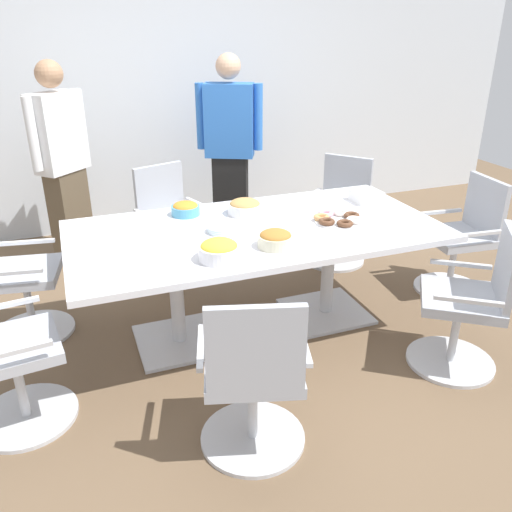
% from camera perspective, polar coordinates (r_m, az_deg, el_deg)
% --- Properties ---
extents(ground_plane, '(10.00, 10.00, 0.01)m').
position_cam_1_polar(ground_plane, '(3.75, 0.00, -7.74)').
color(ground_plane, brown).
extents(back_wall, '(8.00, 0.10, 2.80)m').
position_cam_1_polar(back_wall, '(5.53, -9.25, 17.90)').
color(back_wall, silver).
rests_on(back_wall, ground).
extents(conference_table, '(2.40, 1.20, 0.75)m').
position_cam_1_polar(conference_table, '(3.46, 0.00, 1.13)').
color(conference_table, silver).
rests_on(conference_table, ground).
extents(office_chair_0, '(0.76, 0.76, 0.91)m').
position_cam_1_polar(office_chair_0, '(4.69, 8.99, 4.30)').
color(office_chair_0, silver).
rests_on(office_chair_0, ground).
extents(office_chair_1, '(0.68, 0.68, 0.91)m').
position_cam_1_polar(office_chair_1, '(4.42, -9.22, 3.03)').
color(office_chair_1, silver).
rests_on(office_chair_1, ground).
extents(office_chair_2, '(0.62, 0.62, 0.91)m').
position_cam_1_polar(office_chair_2, '(3.83, -24.68, -2.48)').
color(office_chair_2, silver).
rests_on(office_chair_2, ground).
extents(office_chair_3, '(0.60, 0.60, 0.91)m').
position_cam_1_polar(office_chair_3, '(3.02, -25.91, -10.04)').
color(office_chair_3, silver).
rests_on(office_chair_3, ground).
extents(office_chair_4, '(0.67, 0.67, 0.91)m').
position_cam_1_polar(office_chair_4, '(2.58, -0.29, -13.55)').
color(office_chair_4, silver).
rests_on(office_chair_4, ground).
extents(office_chair_5, '(0.75, 0.75, 0.91)m').
position_cam_1_polar(office_chair_5, '(3.41, 22.17, -5.27)').
color(office_chair_5, silver).
rests_on(office_chair_5, ground).
extents(office_chair_6, '(0.59, 0.59, 0.91)m').
position_cam_1_polar(office_chair_6, '(4.38, 21.49, 1.37)').
color(office_chair_6, silver).
rests_on(office_chair_6, ground).
extents(person_standing_0, '(0.50, 0.48, 1.71)m').
position_cam_1_polar(person_standing_0, '(4.80, -20.32, 9.58)').
color(person_standing_0, brown).
rests_on(person_standing_0, ground).
extents(person_standing_1, '(0.58, 0.39, 1.73)m').
position_cam_1_polar(person_standing_1, '(4.98, -2.87, 11.68)').
color(person_standing_1, black).
rests_on(person_standing_1, ground).
extents(snack_bowl_chips_orange, '(0.20, 0.20, 0.09)m').
position_cam_1_polar(snack_bowl_chips_orange, '(3.67, -7.68, 5.14)').
color(snack_bowl_chips_orange, '#4C9EC6').
rests_on(snack_bowl_chips_orange, conference_table).
extents(snack_bowl_pretzels, '(0.21, 0.21, 0.11)m').
position_cam_1_polar(snack_bowl_pretzels, '(3.11, 2.19, 1.90)').
color(snack_bowl_pretzels, beige).
rests_on(snack_bowl_pretzels, conference_table).
extents(snack_bowl_cookies, '(0.24, 0.24, 0.11)m').
position_cam_1_polar(snack_bowl_cookies, '(3.65, -1.21, 5.38)').
color(snack_bowl_cookies, white).
rests_on(snack_bowl_cookies, conference_table).
extents(snack_bowl_chips_yellow, '(0.24, 0.24, 0.12)m').
position_cam_1_polar(snack_bowl_chips_yellow, '(2.94, -4.03, 0.65)').
color(snack_bowl_chips_yellow, white).
rests_on(snack_bowl_chips_yellow, conference_table).
extents(donut_platter, '(0.32, 0.32, 0.04)m').
position_cam_1_polar(donut_platter, '(3.56, 8.90, 4.04)').
color(donut_platter, white).
rests_on(donut_platter, conference_table).
extents(plate_stack, '(0.19, 0.19, 0.04)m').
position_cam_1_polar(plate_stack, '(3.35, -3.69, 2.95)').
color(plate_stack, white).
rests_on(plate_stack, conference_table).
extents(napkin_pile, '(0.19, 0.19, 0.08)m').
position_cam_1_polar(napkin_pile, '(4.00, 11.89, 6.40)').
color(napkin_pile, white).
rests_on(napkin_pile, conference_table).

